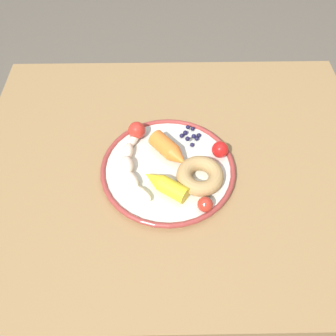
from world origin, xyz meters
TOP-DOWN VIEW (x-y plane):
  - ground_plane at (0.00, 0.00)m, footprint 6.00×6.00m
  - dining_table at (0.00, 0.00)m, footprint 0.94×0.75m
  - plate at (-0.02, -0.03)m, footprint 0.31×0.31m
  - banana at (-0.10, -0.03)m, footprint 0.08×0.20m
  - carrot_orange at (-0.01, 0.01)m, footprint 0.10×0.11m
  - carrot_yellow at (-0.02, -0.09)m, footprint 0.11×0.09m
  - donut at (0.05, -0.06)m, footprint 0.14×0.14m
  - blueberry_pile at (0.04, 0.07)m, footprint 0.05×0.06m
  - tomato_near at (0.06, -0.14)m, footprint 0.03×0.03m
  - tomato_mid at (0.10, 0.01)m, footprint 0.04×0.04m
  - tomato_far at (-0.09, 0.07)m, footprint 0.04×0.04m

SIDE VIEW (x-z plane):
  - ground_plane at x=0.00m, z-range 0.00..0.00m
  - dining_table at x=0.00m, z-range 0.25..0.95m
  - plate at x=-0.02m, z-range 0.70..0.72m
  - blueberry_pile at x=0.04m, z-range 0.71..0.73m
  - banana at x=-0.10m, z-range 0.71..0.74m
  - tomato_near at x=0.06m, z-range 0.71..0.75m
  - donut at x=0.05m, z-range 0.71..0.75m
  - carrot_yellow at x=-0.02m, z-range 0.71..0.75m
  - tomato_mid at x=0.10m, z-range 0.71..0.75m
  - carrot_orange at x=-0.01m, z-range 0.71..0.76m
  - tomato_far at x=-0.09m, z-range 0.71..0.76m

